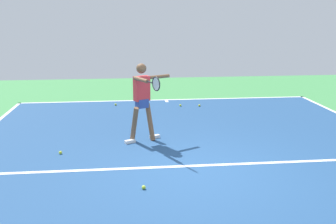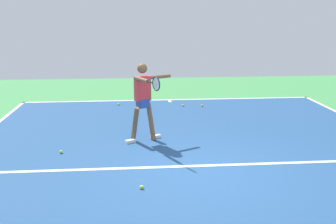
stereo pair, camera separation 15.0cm
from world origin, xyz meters
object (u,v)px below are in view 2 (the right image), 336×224
object	(u,v)px
tennis_player	(144,97)
tennis_ball_near_player	(202,106)
tennis_ball_by_sideline	(142,187)
tennis_ball_near_service_line	(183,105)
tennis_ball_far_corner	(119,104)
tennis_ball_by_baseline	(61,152)

from	to	relation	value
tennis_player	tennis_ball_near_player	bearing A→B (deg)	-147.44
tennis_ball_by_sideline	tennis_ball_near_service_line	size ratio (longest dim) A/B	1.00
tennis_ball_far_corner	tennis_ball_by_sideline	bearing A→B (deg)	95.79
tennis_ball_near_service_line	tennis_ball_far_corner	distance (m)	2.06
tennis_ball_by_sideline	tennis_ball_near_service_line	xyz separation A→B (m)	(-1.41, -5.80, 0.00)
tennis_ball_by_sideline	tennis_ball_near_service_line	bearing A→B (deg)	-103.66
tennis_ball_by_baseline	tennis_ball_near_player	bearing A→B (deg)	-133.11
tennis_ball_near_player	tennis_ball_by_sideline	xyz separation A→B (m)	(2.00, 5.72, 0.00)
tennis_ball_near_player	tennis_ball_near_service_line	xyz separation A→B (m)	(0.59, -0.08, 0.00)
tennis_ball_by_baseline	tennis_ball_near_player	xyz separation A→B (m)	(-3.64, -3.89, 0.00)
tennis_ball_by_sideline	tennis_ball_far_corner	bearing A→B (deg)	-84.21
tennis_ball_near_service_line	tennis_ball_far_corner	world-z (taller)	same
tennis_ball_by_sideline	tennis_ball_near_service_line	world-z (taller)	same
tennis_ball_by_baseline	tennis_ball_far_corner	world-z (taller)	same
tennis_ball_by_sideline	tennis_ball_by_baseline	bearing A→B (deg)	-48.15
tennis_player	tennis_ball_by_baseline	distance (m)	2.12
tennis_ball_by_baseline	tennis_ball_near_player	size ratio (longest dim) A/B	1.00
tennis_ball_near_player	tennis_ball_by_baseline	bearing A→B (deg)	46.89
tennis_ball_by_baseline	tennis_ball_far_corner	bearing A→B (deg)	-103.31
tennis_ball_by_baseline	tennis_ball_far_corner	xyz separation A→B (m)	(-1.02, -4.30, 0.00)
tennis_ball_by_baseline	tennis_player	bearing A→B (deg)	-158.77
tennis_ball_by_baseline	tennis_ball_by_sideline	bearing A→B (deg)	131.85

